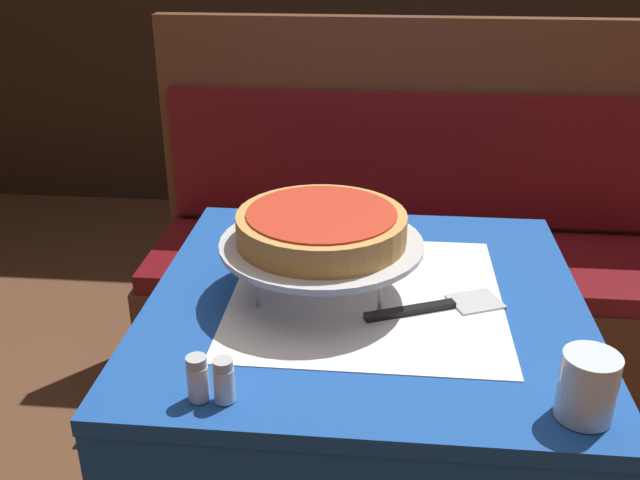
% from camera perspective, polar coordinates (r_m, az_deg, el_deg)
% --- Properties ---
extents(dining_table_front, '(0.84, 0.84, 0.76)m').
position_cam_1_polar(dining_table_front, '(1.45, 3.59, -8.50)').
color(dining_table_front, '#194799').
rests_on(dining_table_front, ground_plane).
extents(dining_table_rear, '(0.71, 0.71, 0.77)m').
position_cam_1_polar(dining_table_rear, '(3.15, 9.40, 9.86)').
color(dining_table_rear, '#194799').
rests_on(dining_table_rear, ground_plane).
extents(booth_bench, '(1.76, 0.52, 1.15)m').
position_cam_1_polar(booth_bench, '(2.34, 8.42, -3.78)').
color(booth_bench, brown).
rests_on(booth_bench, ground_plane).
extents(pizza_pan_stand, '(0.39, 0.39, 0.11)m').
position_cam_1_polar(pizza_pan_stand, '(1.35, 0.12, -0.43)').
color(pizza_pan_stand, '#ADADB2').
rests_on(pizza_pan_stand, dining_table_front).
extents(deep_dish_pizza, '(0.32, 0.32, 0.06)m').
position_cam_1_polar(deep_dish_pizza, '(1.33, 0.12, 1.11)').
color(deep_dish_pizza, '#C68E47').
rests_on(deep_dish_pizza, pizza_pan_stand).
extents(pizza_server, '(0.27, 0.15, 0.01)m').
position_cam_1_polar(pizza_server, '(1.35, 9.31, -5.29)').
color(pizza_server, '#BCBCC1').
rests_on(pizza_server, dining_table_front).
extents(water_glass_near, '(0.08, 0.08, 0.10)m').
position_cam_1_polar(water_glass_near, '(1.12, 20.62, -10.90)').
color(water_glass_near, silver).
rests_on(water_glass_near, dining_table_front).
extents(salt_shaker, '(0.03, 0.03, 0.07)m').
position_cam_1_polar(salt_shaker, '(1.11, -9.76, -10.85)').
color(salt_shaker, silver).
rests_on(salt_shaker, dining_table_front).
extents(pepper_shaker, '(0.03, 0.03, 0.07)m').
position_cam_1_polar(pepper_shaker, '(1.10, -7.70, -11.07)').
color(pepper_shaker, silver).
rests_on(pepper_shaker, dining_table_front).
extents(condiment_caddy, '(0.13, 0.13, 0.14)m').
position_cam_1_polar(condiment_caddy, '(3.19, 11.06, 12.74)').
color(condiment_caddy, black).
rests_on(condiment_caddy, dining_table_rear).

